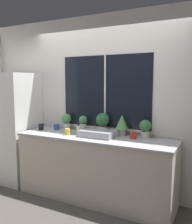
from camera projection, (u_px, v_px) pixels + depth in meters
name	position (u px, v px, depth m)	size (l,w,h in m)	color
ground_plane	(84.00, 208.00, 3.37)	(14.00, 14.00, 0.00)	#4C4742
wall_back	(106.00, 105.00, 3.82)	(8.00, 0.09, 2.70)	silver
wall_left	(32.00, 98.00, 5.54)	(0.06, 7.00, 2.70)	silver
counter	(94.00, 168.00, 3.59)	(2.30, 0.65, 0.93)	beige
refrigerator	(15.00, 128.00, 4.27)	(0.72, 0.69, 1.84)	silver
sink	(99.00, 133.00, 3.53)	(0.49, 0.41, 0.25)	#ADADB2
potted_plant_far_left	(66.00, 121.00, 4.03)	(0.15, 0.15, 0.26)	silver
potted_plant_left	(83.00, 123.00, 3.88)	(0.13, 0.13, 0.24)	silver
potted_plant_center	(103.00, 121.00, 3.72)	(0.20, 0.20, 0.31)	silver
potted_plant_right	(122.00, 123.00, 3.58)	(0.19, 0.19, 0.30)	silver
potted_plant_far_right	(145.00, 127.00, 3.42)	(0.16, 0.16, 0.25)	silver
soap_bottle	(79.00, 130.00, 3.64)	(0.06, 0.06, 0.17)	white
mug_yellow	(67.00, 132.00, 3.63)	(0.08, 0.08, 0.09)	gold
mug_black	(41.00, 127.00, 4.02)	(0.08, 0.08, 0.10)	black
mug_blue	(57.00, 127.00, 4.03)	(0.09, 0.09, 0.09)	#3351AD
mug_red	(133.00, 135.00, 3.38)	(0.09, 0.09, 0.09)	#B72D28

